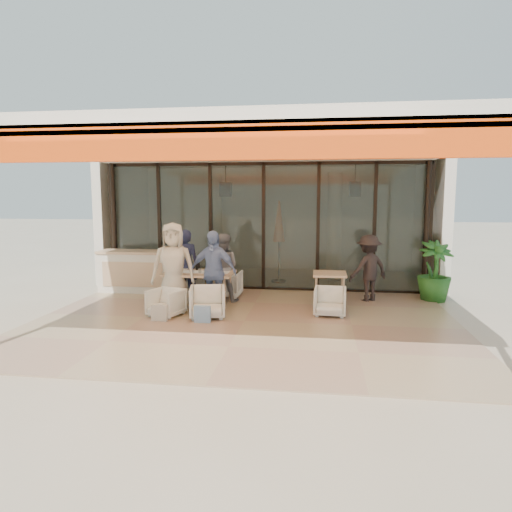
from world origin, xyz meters
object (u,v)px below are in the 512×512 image
at_px(diner_grey, 222,268).
at_px(diner_cream, 173,267).
at_px(chair_far_left, 192,284).
at_px(standing_woman, 368,268).
at_px(host_counter, 137,271).
at_px(chair_near_left, 166,301).
at_px(chair_near_right, 207,301).
at_px(side_table, 330,278).
at_px(chair_far_right, 227,283).
at_px(dining_table, 199,275).
at_px(side_chair, 330,300).
at_px(potted_palm, 435,271).
at_px(diner_navy, 186,265).
at_px(diner_periwinkle, 213,272).

xyz_separation_m(diner_grey, diner_cream, (-0.84, -0.90, 0.14)).
distance_m(chair_far_left, standing_woman, 4.12).
relative_size(host_counter, chair_near_left, 3.02).
xyz_separation_m(chair_near_right, side_table, (2.38, 1.25, 0.29)).
distance_m(chair_far_right, diner_grey, 0.66).
distance_m(dining_table, chair_near_right, 1.10).
height_order(chair_near_right, diner_grey, diner_grey).
distance_m(chair_far_right, side_chair, 2.76).
bearing_deg(diner_grey, host_counter, -18.55).
relative_size(host_counter, dining_table, 1.23).
bearing_deg(side_chair, potted_palm, 38.24).
relative_size(chair_far_right, diner_cream, 0.37).
distance_m(dining_table, chair_far_right, 1.09).
bearing_deg(diner_navy, diner_cream, 88.43).
height_order(chair_far_left, chair_near_left, chair_near_left).
xyz_separation_m(side_chair, standing_woman, (0.88, 1.39, 0.44)).
height_order(chair_near_left, diner_cream, diner_cream).
height_order(diner_navy, standing_woman, diner_navy).
bearing_deg(potted_palm, diner_periwinkle, -160.83).
relative_size(chair_far_right, chair_near_right, 0.99).
bearing_deg(diner_navy, chair_near_left, 88.43).
bearing_deg(side_table, diner_grey, 176.29).
relative_size(host_counter, diner_cream, 1.01).
relative_size(side_table, standing_woman, 0.49).
relative_size(chair_far_left, potted_palm, 0.43).
xyz_separation_m(host_counter, dining_table, (1.88, -1.15, 0.16)).
xyz_separation_m(chair_near_right, diner_cream, (-0.84, 0.50, 0.57)).
bearing_deg(side_table, standing_woman, 36.15).
bearing_deg(diner_periwinkle, side_table, 24.49).
xyz_separation_m(chair_far_right, potted_palm, (4.74, 0.25, 0.34)).
xyz_separation_m(chair_near_left, diner_cream, (0.00, 0.50, 0.61)).
height_order(chair_near_right, potted_palm, potted_palm).
height_order(chair_near_left, side_chair, side_chair).
xyz_separation_m(diner_cream, side_chair, (3.22, -0.00, -0.60)).
xyz_separation_m(dining_table, chair_near_left, (-0.41, -0.96, -0.38)).
bearing_deg(chair_near_right, standing_woman, 17.44).
relative_size(diner_navy, diner_cream, 0.89).
bearing_deg(diner_navy, diner_periwinkle, 131.46).
relative_size(dining_table, potted_palm, 1.09).
bearing_deg(side_table, diner_navy, 177.26).
relative_size(dining_table, diner_periwinkle, 0.89).
bearing_deg(dining_table, side_chair, -9.32).
relative_size(chair_near_right, diner_periwinkle, 0.41).
height_order(diner_navy, diner_cream, diner_cream).
bearing_deg(dining_table, diner_periwinkle, -46.97).
xyz_separation_m(diner_navy, diner_cream, (0.00, -0.90, 0.10)).
relative_size(chair_far_right, side_table, 0.92).
bearing_deg(chair_near_left, chair_far_right, 84.88).
relative_size(chair_far_left, diner_navy, 0.36).
height_order(host_counter, chair_near_right, host_counter).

